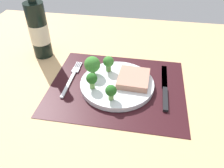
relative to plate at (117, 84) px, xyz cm
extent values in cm
cube|color=tan|center=(0.00, 0.00, -2.60)|extent=(140.00, 110.00, 3.00)
cube|color=black|center=(0.00, 0.00, -0.95)|extent=(42.03, 34.27, 0.30)
cylinder|color=silver|center=(0.00, 0.00, 0.00)|extent=(23.10, 23.10, 1.60)
cube|color=tan|center=(4.96, 1.33, 1.81)|extent=(9.83, 10.79, 2.02)
cylinder|color=#6B994C|center=(-6.95, -4.08, 1.89)|extent=(1.53, 1.53, 2.18)
sphere|color=#235B1E|center=(-6.95, -4.08, 4.39)|extent=(3.33, 3.33, 3.33)
cylinder|color=#5B8942|center=(-3.74, 5.49, 1.88)|extent=(1.64, 1.64, 2.15)
sphere|color=#387A2D|center=(-3.74, 5.49, 4.46)|extent=(3.54, 3.54, 3.54)
cylinder|color=#5B8942|center=(-8.46, 2.83, 1.60)|extent=(1.44, 1.44, 1.60)
sphere|color=#387A2D|center=(-8.46, 2.83, 4.59)|extent=(5.14, 5.14, 5.14)
cylinder|color=#6B994C|center=(-0.56, -7.93, 1.68)|extent=(1.48, 1.48, 1.77)
sphere|color=#235B1E|center=(-0.56, -7.93, 3.95)|extent=(3.26, 3.26, 3.26)
cube|color=silver|center=(-15.39, -2.00, -0.55)|extent=(1.00, 13.00, 0.50)
cube|color=silver|center=(-15.39, 5.80, -0.55)|extent=(2.40, 2.60, 0.40)
cube|color=silver|center=(-16.29, 8.90, -0.55)|extent=(0.30, 3.60, 0.35)
cube|color=silver|center=(-15.69, 8.90, -0.55)|extent=(0.30, 3.60, 0.35)
cube|color=silver|center=(-15.09, 8.90, -0.55)|extent=(0.30, 3.60, 0.35)
cube|color=silver|center=(-14.49, 8.90, -0.55)|extent=(0.30, 3.60, 0.35)
cube|color=black|center=(14.91, -3.90, -0.40)|extent=(1.40, 10.00, 0.80)
cube|color=silver|center=(14.91, 7.60, -0.65)|extent=(1.80, 13.00, 0.30)
cylinder|color=black|center=(-30.54, 14.17, 8.91)|extent=(6.71, 6.71, 20.02)
cylinder|color=beige|center=(-30.54, 14.17, 7.91)|extent=(6.85, 6.85, 7.01)
camera|label=1|loc=(7.43, -52.96, 43.70)|focal=35.19mm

